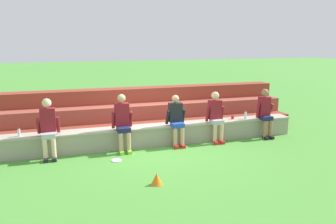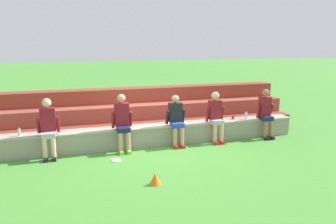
{
  "view_description": "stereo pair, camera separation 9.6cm",
  "coord_description": "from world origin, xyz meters",
  "px_view_note": "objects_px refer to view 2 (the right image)",
  "views": [
    {
      "loc": [
        -2.2,
        -8.06,
        2.74
      ],
      "look_at": [
        0.43,
        0.24,
        0.88
      ],
      "focal_mm": 35.18,
      "sensor_mm": 36.0,
      "label": 1
    },
    {
      "loc": [
        -2.1,
        -8.08,
        2.74
      ],
      "look_at": [
        0.43,
        0.24,
        0.88
      ],
      "focal_mm": 35.18,
      "sensor_mm": 36.0,
      "label": 2
    }
  ],
  "objects_px": {
    "water_bottle_center_gap": "(246,115)",
    "plastic_cup_right_end": "(233,117)",
    "person_far_left": "(48,126)",
    "person_right_of_center": "(216,115)",
    "person_center": "(176,119)",
    "person_left_of_center": "(122,121)",
    "person_far_right": "(266,112)",
    "water_bottle_mid_left": "(19,132)",
    "frisbee": "(116,160)",
    "sports_cone": "(155,179)"
  },
  "relations": [
    {
      "from": "water_bottle_center_gap",
      "to": "sports_cone",
      "type": "xyz_separation_m",
      "value": [
        -3.39,
        -2.45,
        -0.52
      ]
    },
    {
      "from": "person_left_of_center",
      "to": "water_bottle_center_gap",
      "type": "xyz_separation_m",
      "value": [
        3.65,
        0.19,
        -0.14
      ]
    },
    {
      "from": "person_far_right",
      "to": "frisbee",
      "type": "relative_size",
      "value": 5.86
    },
    {
      "from": "water_bottle_mid_left",
      "to": "frisbee",
      "type": "height_order",
      "value": "water_bottle_mid_left"
    },
    {
      "from": "person_far_right",
      "to": "person_right_of_center",
      "type": "bearing_deg",
      "value": 178.93
    },
    {
      "from": "person_center",
      "to": "water_bottle_center_gap",
      "type": "relative_size",
      "value": 6.04
    },
    {
      "from": "person_left_of_center",
      "to": "person_far_right",
      "type": "xyz_separation_m",
      "value": [
        4.15,
        -0.03,
        -0.02
      ]
    },
    {
      "from": "water_bottle_mid_left",
      "to": "sports_cone",
      "type": "height_order",
      "value": "water_bottle_mid_left"
    },
    {
      "from": "person_far_left",
      "to": "person_far_right",
      "type": "height_order",
      "value": "person_far_left"
    },
    {
      "from": "person_left_of_center",
      "to": "water_bottle_center_gap",
      "type": "height_order",
      "value": "person_left_of_center"
    },
    {
      "from": "person_center",
      "to": "water_bottle_mid_left",
      "type": "distance_m",
      "value": 3.9
    },
    {
      "from": "water_bottle_center_gap",
      "to": "person_far_right",
      "type": "bearing_deg",
      "value": -23.69
    },
    {
      "from": "person_left_of_center",
      "to": "plastic_cup_right_end",
      "type": "bearing_deg",
      "value": 5.09
    },
    {
      "from": "person_far_left",
      "to": "sports_cone",
      "type": "relative_size",
      "value": 6.15
    },
    {
      "from": "person_left_of_center",
      "to": "person_far_right",
      "type": "distance_m",
      "value": 4.15
    },
    {
      "from": "frisbee",
      "to": "sports_cone",
      "type": "relative_size",
      "value": 1.03
    },
    {
      "from": "sports_cone",
      "to": "water_bottle_center_gap",
      "type": "bearing_deg",
      "value": 35.83
    },
    {
      "from": "water_bottle_center_gap",
      "to": "plastic_cup_right_end",
      "type": "bearing_deg",
      "value": 165.24
    },
    {
      "from": "person_far_right",
      "to": "water_bottle_center_gap",
      "type": "relative_size",
      "value": 6.28
    },
    {
      "from": "person_center",
      "to": "frisbee",
      "type": "height_order",
      "value": "person_center"
    },
    {
      "from": "person_far_left",
      "to": "plastic_cup_right_end",
      "type": "bearing_deg",
      "value": 3.44
    },
    {
      "from": "plastic_cup_right_end",
      "to": "person_far_right",
      "type": "bearing_deg",
      "value": -20.05
    },
    {
      "from": "person_left_of_center",
      "to": "plastic_cup_right_end",
      "type": "height_order",
      "value": "person_left_of_center"
    },
    {
      "from": "person_far_left",
      "to": "water_bottle_mid_left",
      "type": "height_order",
      "value": "person_far_left"
    },
    {
      "from": "person_right_of_center",
      "to": "water_bottle_mid_left",
      "type": "bearing_deg",
      "value": 177.6
    },
    {
      "from": "plastic_cup_right_end",
      "to": "sports_cone",
      "type": "bearing_deg",
      "value": -139.88
    },
    {
      "from": "person_center",
      "to": "water_bottle_mid_left",
      "type": "height_order",
      "value": "person_center"
    },
    {
      "from": "person_left_of_center",
      "to": "person_center",
      "type": "xyz_separation_m",
      "value": [
        1.44,
        0.01,
        -0.05
      ]
    },
    {
      "from": "person_left_of_center",
      "to": "water_bottle_mid_left",
      "type": "relative_size",
      "value": 7.12
    },
    {
      "from": "person_far_left",
      "to": "person_right_of_center",
      "type": "height_order",
      "value": "person_far_left"
    },
    {
      "from": "person_left_of_center",
      "to": "plastic_cup_right_end",
      "type": "distance_m",
      "value": 3.3
    },
    {
      "from": "person_center",
      "to": "sports_cone",
      "type": "bearing_deg",
      "value": -117.67
    },
    {
      "from": "person_right_of_center",
      "to": "water_bottle_center_gap",
      "type": "xyz_separation_m",
      "value": [
        1.05,
        0.19,
        -0.12
      ]
    },
    {
      "from": "person_far_left",
      "to": "person_right_of_center",
      "type": "relative_size",
      "value": 1.03
    },
    {
      "from": "person_right_of_center",
      "to": "person_far_right",
      "type": "relative_size",
      "value": 0.99
    },
    {
      "from": "sports_cone",
      "to": "person_right_of_center",
      "type": "bearing_deg",
      "value": 43.99
    },
    {
      "from": "water_bottle_center_gap",
      "to": "plastic_cup_right_end",
      "type": "distance_m",
      "value": 0.39
    },
    {
      "from": "person_far_left",
      "to": "person_center",
      "type": "bearing_deg",
      "value": 0.32
    },
    {
      "from": "person_far_left",
      "to": "water_bottle_mid_left",
      "type": "distance_m",
      "value": 0.73
    },
    {
      "from": "person_right_of_center",
      "to": "water_bottle_center_gap",
      "type": "height_order",
      "value": "person_right_of_center"
    },
    {
      "from": "person_far_right",
      "to": "person_left_of_center",
      "type": "bearing_deg",
      "value": 179.61
    },
    {
      "from": "person_far_left",
      "to": "water_bottle_center_gap",
      "type": "xyz_separation_m",
      "value": [
        5.42,
        0.21,
        -0.13
      ]
    },
    {
      "from": "person_right_of_center",
      "to": "sports_cone",
      "type": "bearing_deg",
      "value": -136.01
    },
    {
      "from": "person_far_right",
      "to": "person_far_left",
      "type": "bearing_deg",
      "value": 179.84
    },
    {
      "from": "person_center",
      "to": "water_bottle_center_gap",
      "type": "xyz_separation_m",
      "value": [
        2.2,
        0.19,
        -0.09
      ]
    },
    {
      "from": "person_left_of_center",
      "to": "person_far_right",
      "type": "bearing_deg",
      "value": -0.39
    },
    {
      "from": "person_far_left",
      "to": "water_bottle_center_gap",
      "type": "distance_m",
      "value": 5.43
    },
    {
      "from": "person_center",
      "to": "plastic_cup_right_end",
      "type": "bearing_deg",
      "value": 8.86
    },
    {
      "from": "person_center",
      "to": "person_right_of_center",
      "type": "distance_m",
      "value": 1.15
    },
    {
      "from": "person_far_right",
      "to": "plastic_cup_right_end",
      "type": "bearing_deg",
      "value": 159.95
    }
  ]
}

